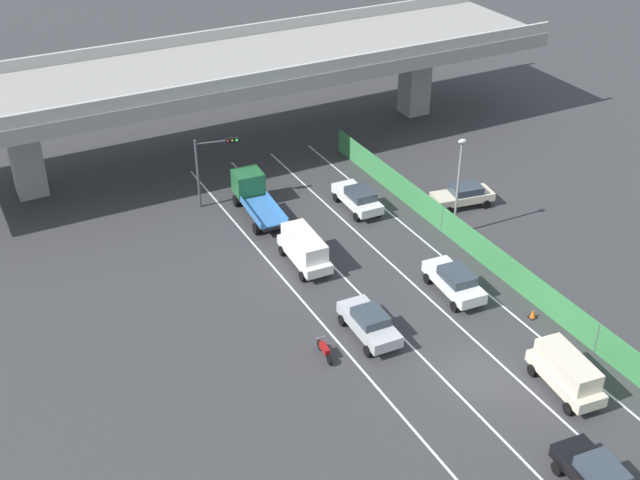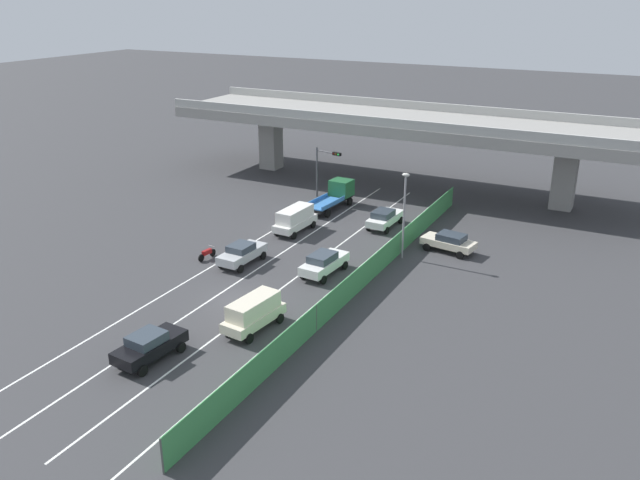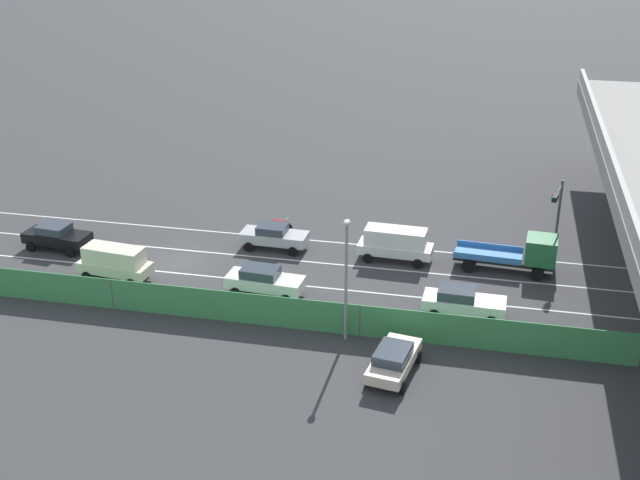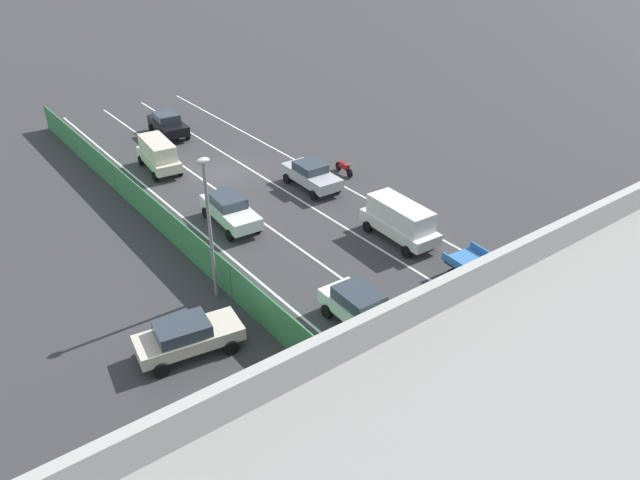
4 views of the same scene
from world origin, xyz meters
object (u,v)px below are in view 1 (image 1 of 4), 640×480
object	(u,v)px
car_van_white	(304,248)
traffic_light	(212,158)
motorcycle	(325,350)
car_hatchback_white	(358,198)
car_van_cream	(566,371)
flatbed_truck_blue	(253,193)
car_sedan_black	(598,477)
car_sedan_silver	(369,323)
street_lamp	(459,178)
parked_sedan_cream	(463,195)
car_sedan_white	(454,281)
traffic_cone	(533,314)

from	to	relation	value
car_van_white	traffic_light	size ratio (longest dim) A/B	0.94
motorcycle	car_hatchback_white	bearing A→B (deg)	53.99
car_van_cream	motorcycle	size ratio (longest dim) A/B	2.41
flatbed_truck_blue	car_sedan_black	bearing A→B (deg)	-84.28
car_van_cream	car_van_white	world-z (taller)	car_van_white
car_sedan_silver	car_van_white	size ratio (longest dim) A/B	0.93
traffic_light	street_lamp	size ratio (longest dim) A/B	0.74
traffic_light	car_van_white	bearing A→B (deg)	-77.79
car_sedan_black	parked_sedan_cream	size ratio (longest dim) A/B	1.01
car_van_white	motorcycle	size ratio (longest dim) A/B	2.50
traffic_light	flatbed_truck_blue	bearing A→B (deg)	-39.96
car_sedan_silver	flatbed_truck_blue	xyz separation A→B (m)	(0.13, 16.35, 0.36)
car_sedan_white	car_hatchback_white	xyz separation A→B (m)	(0.10, 11.72, -0.03)
car_sedan_black	traffic_cone	bearing A→B (deg)	61.98
car_van_cream	parked_sedan_cream	distance (m)	19.60
flatbed_truck_blue	parked_sedan_cream	xyz separation A→B (m)	(13.43, -6.46, -0.39)
street_lamp	parked_sedan_cream	bearing A→B (deg)	45.77
car_van_cream	car_sedan_silver	bearing A→B (deg)	127.91
car_sedan_black	flatbed_truck_blue	bearing A→B (deg)	95.72
flatbed_truck_blue	motorcycle	size ratio (longest dim) A/B	3.28
motorcycle	car_sedan_silver	bearing A→B (deg)	8.53
car_van_cream	flatbed_truck_blue	size ratio (longest dim) A/B	0.74
car_sedan_silver	flatbed_truck_blue	distance (m)	16.35
car_sedan_white	car_van_cream	bearing A→B (deg)	-90.05
flatbed_truck_blue	motorcycle	world-z (taller)	flatbed_truck_blue
parked_sedan_cream	traffic_cone	xyz separation A→B (m)	(-4.32, -12.77, -0.63)
car_van_white	car_hatchback_white	distance (m)	8.07
car_hatchback_white	car_van_cream	bearing A→B (deg)	-90.29
car_sedan_black	car_sedan_silver	xyz separation A→B (m)	(-3.19, 14.23, -0.03)
car_van_cream	car_sedan_silver	xyz separation A→B (m)	(-6.55, 8.42, -0.30)
car_van_cream	car_hatchback_white	world-z (taller)	car_van_cream
car_sedan_black	car_hatchback_white	distance (m)	27.35
traffic_cone	car_van_cream	bearing A→B (deg)	-115.81
traffic_cone	car_hatchback_white	bearing A→B (deg)	99.25
car_van_cream	car_sedan_black	xyz separation A→B (m)	(-3.36, -5.82, -0.27)
parked_sedan_cream	traffic_light	bearing A→B (deg)	152.03
car_van_white	traffic_cone	world-z (taller)	car_van_white
car_sedan_black	street_lamp	xyz separation A→B (m)	(7.45, 21.13, 3.31)
car_van_cream	car_sedan_white	distance (m)	9.60
car_hatchback_white	motorcycle	size ratio (longest dim) A/B	2.41
flatbed_truck_blue	street_lamp	world-z (taller)	street_lamp
car_sedan_white	street_lamp	world-z (taller)	street_lamp
car_sedan_white	traffic_cone	bearing A→B (deg)	-56.67
car_sedan_silver	car_sedan_black	bearing A→B (deg)	-77.36
car_sedan_white	street_lamp	xyz separation A→B (m)	(4.08, 5.72, 3.31)
car_van_cream	flatbed_truck_blue	xyz separation A→B (m)	(-6.42, 24.76, 0.06)
flatbed_truck_blue	motorcycle	xyz separation A→B (m)	(-3.18, -16.80, -0.81)
car_sedan_black	car_hatchback_white	size ratio (longest dim) A/B	0.98
car_sedan_silver	parked_sedan_cream	distance (m)	16.78
car_van_cream	flatbed_truck_blue	distance (m)	25.58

